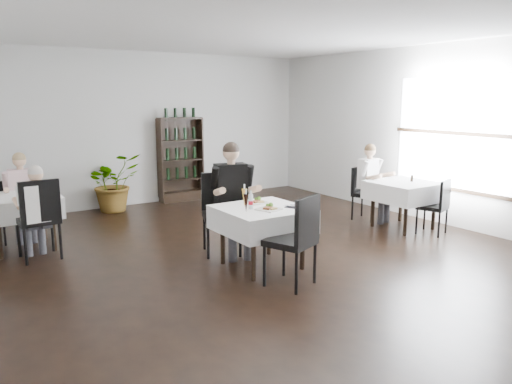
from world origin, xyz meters
TOP-DOWN VIEW (x-y plane):
  - room_shell at (0.00, 0.00)m, footprint 9.00×9.00m
  - window_right at (3.48, 0.00)m, footprint 0.06×2.30m
  - wine_shelf at (0.60, 4.31)m, footprint 0.90×0.28m
  - main_table at (-0.30, 0.00)m, footprint 1.03×1.03m
  - left_table at (-2.70, 2.50)m, footprint 0.98×0.98m
  - right_table at (2.70, 0.30)m, footprint 0.98×0.98m
  - potted_tree at (-0.87, 4.15)m, footprint 1.13×1.02m
  - main_chair_far at (-0.42, 0.85)m, footprint 0.65×0.65m
  - main_chair_near at (-0.35, -0.78)m, footprint 0.63×0.63m
  - left_chair_far at (-2.76, 3.06)m, footprint 0.45×0.45m
  - left_chair_near at (-2.59, 1.83)m, footprint 0.51×0.52m
  - right_chair_far at (2.60, 1.11)m, footprint 0.53×0.53m
  - right_chair_near at (2.83, -0.25)m, footprint 0.51×0.51m
  - diner_main at (-0.34, 0.64)m, footprint 0.64×0.67m
  - diner_left_far at (-2.60, 2.99)m, footprint 0.52×0.53m
  - diner_left_near at (-2.60, 1.84)m, footprint 0.49×0.50m
  - diner_right_far at (2.63, 0.95)m, footprint 0.55×0.57m
  - plate_far at (-0.20, 0.26)m, footprint 0.25×0.25m
  - plate_near at (-0.30, -0.16)m, footprint 0.32×0.32m
  - pilsner_dark at (-0.60, -0.10)m, footprint 0.07×0.07m
  - pilsner_lager at (-0.48, 0.12)m, footprint 0.07×0.07m
  - coke_bottle at (-0.46, 0.01)m, footprint 0.06×0.06m
  - napkin_cutlery at (0.04, -0.18)m, footprint 0.23×0.21m
  - pepper_mill at (2.83, 0.26)m, footprint 0.04×0.04m

SIDE VIEW (x-z plane):
  - right_chair_near at x=2.83m, z-range 0.06..0.94m
  - left_chair_far at x=-2.76m, z-range 0.06..0.96m
  - right_chair_far at x=2.60m, z-range 0.07..0.99m
  - potted_tree at x=-0.87m, z-range 0.00..1.09m
  - main_chair_near at x=-0.35m, z-range 0.08..1.13m
  - left_table at x=-2.70m, z-range 0.24..1.01m
  - right_table at x=2.70m, z-range 0.24..1.01m
  - main_table at x=-0.30m, z-range 0.24..1.01m
  - left_chair_near at x=-2.59m, z-range 0.08..1.17m
  - main_chair_far at x=-0.42m, z-range 0.08..1.17m
  - diner_left_near at x=-2.60m, z-range 0.10..1.37m
  - diner_left_far at x=-2.60m, z-range 0.11..1.43m
  - napkin_cutlery at x=0.04m, z-range 0.77..0.79m
  - diner_right_far at x=2.63m, z-range 0.11..1.45m
  - plate_far at x=-0.20m, z-range 0.75..0.83m
  - plate_near at x=-0.30m, z-range 0.75..0.83m
  - pepper_mill at x=2.83m, z-range 0.77..0.88m
  - wine_shelf at x=0.60m, z-range -0.03..1.72m
  - coke_bottle at x=-0.46m, z-range 0.75..0.98m
  - pilsner_dark at x=-0.60m, z-range 0.74..1.02m
  - pilsner_lager at x=-0.48m, z-range 0.74..1.04m
  - diner_main at x=-0.34m, z-range 0.12..1.66m
  - window_right at x=3.48m, z-range 0.57..2.42m
  - room_shell at x=0.00m, z-range -3.00..6.00m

